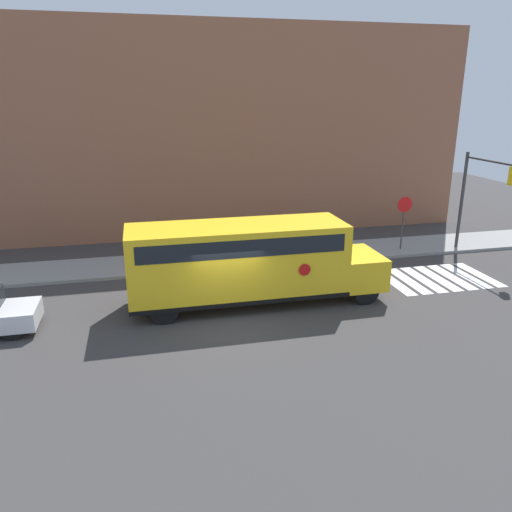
{
  "coord_description": "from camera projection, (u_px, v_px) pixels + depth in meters",
  "views": [
    {
      "loc": [
        -2.8,
        -16.26,
        7.68
      ],
      "look_at": [
        1.39,
        1.71,
        1.73
      ],
      "focal_mm": 35.0,
      "sensor_mm": 36.0,
      "label": 1
    }
  ],
  "objects": [
    {
      "name": "ground_plane",
      "position": [
        229.0,
        318.0,
        18.03
      ],
      "size": [
        60.0,
        60.0,
        0.0
      ],
      "primitive_type": "plane",
      "color": "#3A3838"
    },
    {
      "name": "sidewalk_strip",
      "position": [
        206.0,
        261.0,
        24.03
      ],
      "size": [
        44.0,
        3.0,
        0.15
      ],
      "color": "gray",
      "rests_on": "ground"
    },
    {
      "name": "building_backdrop",
      "position": [
        187.0,
        131.0,
        28.32
      ],
      "size": [
        32.0,
        4.0,
        11.46
      ],
      "color": "#935B42",
      "rests_on": "ground"
    },
    {
      "name": "crosswalk_stripes",
      "position": [
        437.0,
        278.0,
        21.97
      ],
      "size": [
        4.7,
        3.2,
        0.01
      ],
      "color": "white",
      "rests_on": "ground"
    },
    {
      "name": "school_bus",
      "position": [
        247.0,
        259.0,
        18.79
      ],
      "size": [
        9.76,
        2.57,
        3.14
      ],
      "color": "yellow",
      "rests_on": "ground"
    },
    {
      "name": "stop_sign",
      "position": [
        404.0,
        215.0,
        25.09
      ],
      "size": [
        0.79,
        0.1,
        2.88
      ],
      "color": "#38383A",
      "rests_on": "ground"
    },
    {
      "name": "traffic_light",
      "position": [
        479.0,
        189.0,
        23.94
      ],
      "size": [
        0.28,
        3.54,
        5.04
      ],
      "color": "#38383A",
      "rests_on": "ground"
    }
  ]
}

